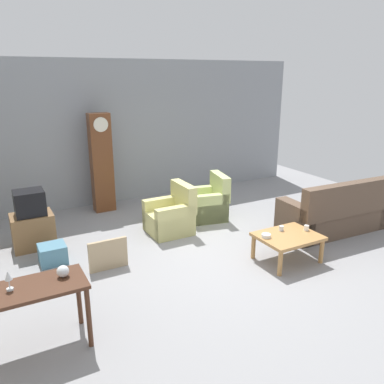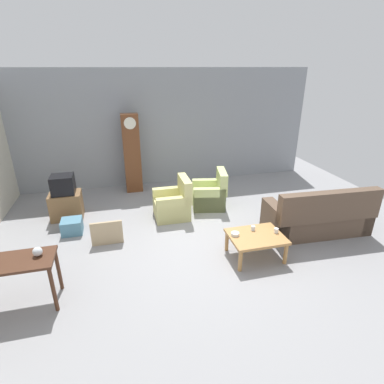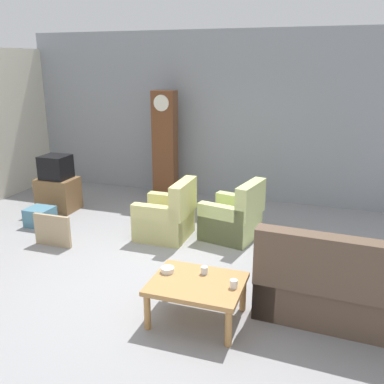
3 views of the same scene
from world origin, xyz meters
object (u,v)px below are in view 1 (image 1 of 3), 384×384
object	(u,v)px
console_table_dark	(23,298)
wine_glass_short	(8,278)
tv_stand_cabinet	(33,231)
armchair_olive_far	(207,204)
cup_white_porcelain	(306,228)
bowl_white_stacked	(266,236)
storage_box_blue	(53,254)
cup_blue_rimmed	(281,228)
couch_floral	(335,214)
framed_picture_leaning	(108,255)
armchair_olive_near	(171,217)
coffee_table_wood	(288,239)
tv_crt	(30,203)
grandfather_clock	(102,163)
glass_dome_cloche	(63,271)

from	to	relation	value
console_table_dark	wine_glass_short	bearing A→B (deg)	162.56
tv_stand_cabinet	wine_glass_short	world-z (taller)	wine_glass_short
armchair_olive_far	cup_white_porcelain	bearing A→B (deg)	-76.68
cup_white_porcelain	bowl_white_stacked	xyz separation A→B (m)	(-0.75, 0.09, -0.01)
storage_box_blue	cup_blue_rimmed	xyz separation A→B (m)	(3.34, -1.53, 0.33)
tv_stand_cabinet	storage_box_blue	xyz separation A→B (m)	(0.18, -0.77, -0.15)
couch_floral	storage_box_blue	bearing A→B (deg)	165.90
couch_floral	framed_picture_leaning	xyz separation A→B (m)	(-4.22, 0.61, -0.11)
armchair_olive_near	bowl_white_stacked	world-z (taller)	armchair_olive_near
tv_stand_cabinet	bowl_white_stacked	bearing A→B (deg)	-37.46
wine_glass_short	couch_floral	bearing A→B (deg)	7.50
couch_floral	armchair_olive_far	world-z (taller)	couch_floral
coffee_table_wood	tv_crt	xyz separation A→B (m)	(-3.49, 2.49, 0.43)
armchair_olive_far	tv_crt	xyz separation A→B (m)	(-3.35, 0.24, 0.50)
armchair_olive_far	cup_white_porcelain	world-z (taller)	armchair_olive_far
grandfather_clock	storage_box_blue	xyz separation A→B (m)	(-1.44, -2.04, -0.91)
console_table_dark	cup_white_porcelain	size ratio (longest dim) A/B	15.17
coffee_table_wood	glass_dome_cloche	bearing A→B (deg)	-176.02
framed_picture_leaning	cup_blue_rimmed	xyz separation A→B (m)	(2.62, -0.90, 0.24)
framed_picture_leaning	cup_white_porcelain	size ratio (longest dim) A/B	7.00
framed_picture_leaning	tv_crt	bearing A→B (deg)	122.55
console_table_dark	tv_crt	world-z (taller)	tv_crt
armchair_olive_far	armchair_olive_near	bearing A→B (deg)	-162.82
storage_box_blue	console_table_dark	bearing A→B (deg)	-106.25
glass_dome_cloche	cup_white_porcelain	distance (m)	3.88
console_table_dark	bowl_white_stacked	size ratio (longest dim) A/B	8.86
armchair_olive_near	cup_white_porcelain	distance (m)	2.47
armchair_olive_far	cup_blue_rimmed	distance (m)	2.08
couch_floral	grandfather_clock	distance (m)	4.84
couch_floral	armchair_olive_far	xyz separation A→B (m)	(-1.76, 1.77, -0.05)
grandfather_clock	tv_crt	xyz separation A→B (m)	(-1.61, -1.27, -0.25)
cup_blue_rimmed	wine_glass_short	world-z (taller)	wine_glass_short
couch_floral	coffee_table_wood	bearing A→B (deg)	-163.37
coffee_table_wood	armchair_olive_far	bearing A→B (deg)	93.67
tv_stand_cabinet	glass_dome_cloche	bearing A→B (deg)	-89.54
coffee_table_wood	storage_box_blue	distance (m)	3.74
tv_crt	bowl_white_stacked	xyz separation A→B (m)	(3.13, -2.40, -0.34)
cup_white_porcelain	glass_dome_cloche	bearing A→B (deg)	-176.37
tv_stand_cabinet	framed_picture_leaning	distance (m)	1.66
tv_stand_cabinet	cup_white_porcelain	xyz separation A→B (m)	(3.88, -2.49, 0.19)
glass_dome_cloche	tv_crt	bearing A→B (deg)	90.46
grandfather_clock	cup_blue_rimmed	bearing A→B (deg)	-61.93
armchair_olive_far	coffee_table_wood	xyz separation A→B (m)	(0.14, -2.25, 0.07)
console_table_dark	bowl_white_stacked	world-z (taller)	console_table_dark
armchair_olive_far	wine_glass_short	size ratio (longest dim) A/B	4.30
couch_floral	wine_glass_short	distance (m)	5.70
armchair_olive_near	cup_blue_rimmed	size ratio (longest dim) A/B	11.23
glass_dome_cloche	bowl_white_stacked	xyz separation A→B (m)	(3.10, 0.34, -0.36)
console_table_dark	cup_blue_rimmed	size ratio (longest dim) A/B	15.87
couch_floral	coffee_table_wood	world-z (taller)	couch_floral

